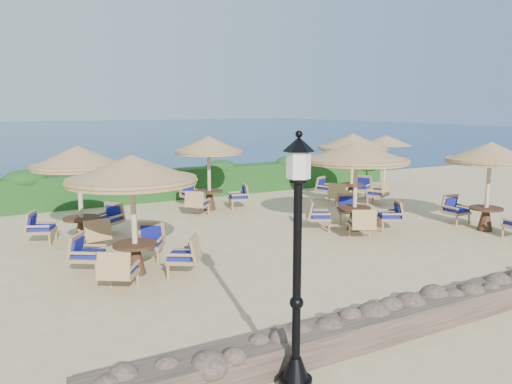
% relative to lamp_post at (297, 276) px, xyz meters
% --- Properties ---
extents(ground, '(120.00, 120.00, 0.00)m').
position_rel_lamp_post_xyz_m(ground, '(4.80, 6.80, -1.55)').
color(ground, tan).
rests_on(ground, ground).
extents(sea, '(160.00, 160.00, 0.00)m').
position_rel_lamp_post_xyz_m(sea, '(4.80, 76.80, -1.55)').
color(sea, '#0C2751').
rests_on(sea, ground).
extents(hedge, '(18.00, 0.90, 1.20)m').
position_rel_lamp_post_xyz_m(hedge, '(4.80, 14.00, -0.95)').
color(hedge, '#133C13').
rests_on(hedge, ground).
extents(stone_wall, '(15.00, 0.65, 0.44)m').
position_rel_lamp_post_xyz_m(stone_wall, '(4.80, 0.60, -1.33)').
color(stone_wall, brown).
rests_on(stone_wall, ground).
extents(lamp_post, '(0.44, 0.44, 3.31)m').
position_rel_lamp_post_xyz_m(lamp_post, '(0.00, 0.00, 0.00)').
color(lamp_post, black).
rests_on(lamp_post, ground).
extents(extra_parasol, '(2.30, 2.30, 2.41)m').
position_rel_lamp_post_xyz_m(extra_parasol, '(12.60, 12.00, 0.62)').
color(extra_parasol, beige).
rests_on(extra_parasol, ground).
extents(cafe_set_0, '(2.82, 2.82, 2.65)m').
position_rel_lamp_post_xyz_m(cafe_set_0, '(-0.61, 5.54, 0.28)').
color(cafe_set_0, beige).
rests_on(cafe_set_0, ground).
extents(cafe_set_1, '(3.11, 3.11, 2.65)m').
position_rel_lamp_post_xyz_m(cafe_set_1, '(6.25, 6.40, 0.34)').
color(cafe_set_1, beige).
rests_on(cafe_set_1, ground).
extents(cafe_set_2, '(2.55, 2.80, 2.65)m').
position_rel_lamp_post_xyz_m(cafe_set_2, '(9.65, 4.47, 0.41)').
color(cafe_set_2, beige).
rests_on(cafe_set_2, ground).
extents(cafe_set_3, '(2.75, 2.67, 2.65)m').
position_rel_lamp_post_xyz_m(cafe_set_3, '(-1.19, 8.82, 0.27)').
color(cafe_set_3, beige).
rests_on(cafe_set_3, ground).
extents(cafe_set_4, '(2.68, 2.68, 2.65)m').
position_rel_lamp_post_xyz_m(cafe_set_4, '(3.60, 11.23, 0.26)').
color(cafe_set_4, beige).
rests_on(cafe_set_4, ground).
extents(cafe_set_5, '(2.80, 2.80, 2.65)m').
position_rel_lamp_post_xyz_m(cafe_set_5, '(9.10, 10.04, 0.23)').
color(cafe_set_5, beige).
rests_on(cafe_set_5, ground).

